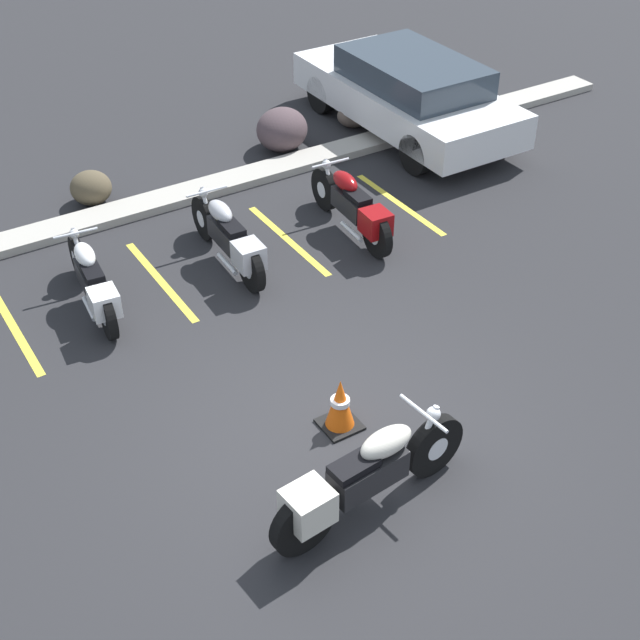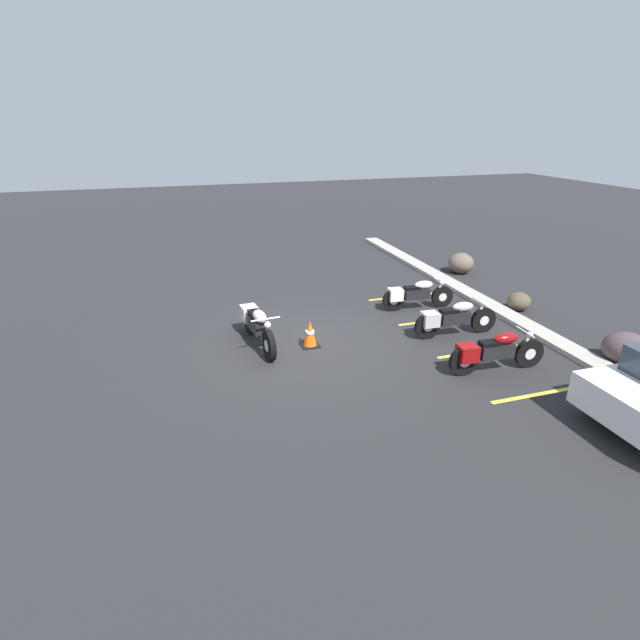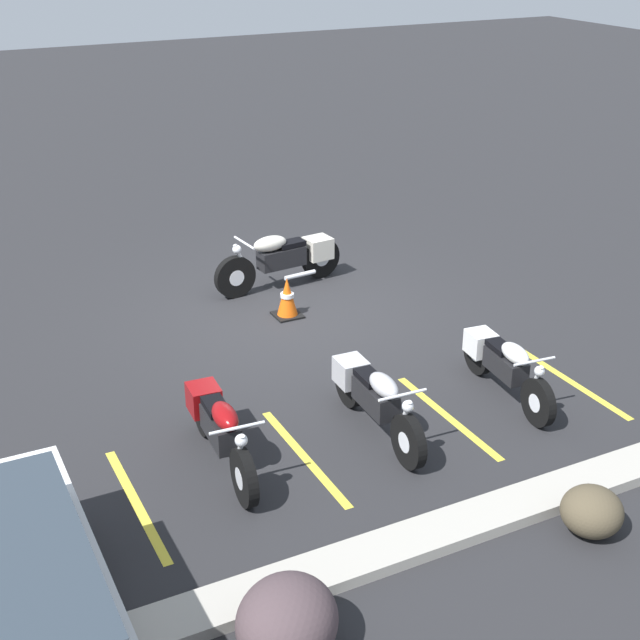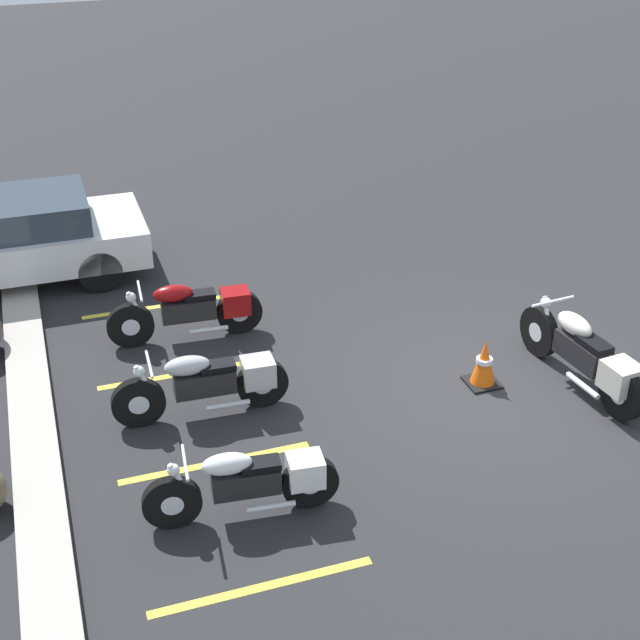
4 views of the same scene
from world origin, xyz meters
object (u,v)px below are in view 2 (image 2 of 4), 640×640
landscape_rock_1 (519,301)px  parked_bike_1 (452,318)px  traffic_cone (310,334)px  motorcycle_cream_featured (257,324)px  parked_bike_2 (493,352)px  landscape_rock_3 (626,348)px  parked_bike_0 (415,294)px  landscape_rock_2 (461,263)px

landscape_rock_1 → parked_bike_1: bearing=-70.1°
landscape_rock_1 → traffic_cone: (0.49, -5.89, 0.04)m
motorcycle_cream_featured → parked_bike_1: (0.92, 4.40, -0.04)m
motorcycle_cream_featured → parked_bike_2: 5.03m
parked_bike_1 → traffic_cone: parked_bike_1 is taller
parked_bike_2 → landscape_rock_3: bearing=-6.6°
parked_bike_0 → parked_bike_2: 3.65m
parked_bike_2 → parked_bike_0: bearing=91.0°
parked_bike_1 → traffic_cone: 3.34m
landscape_rock_3 → parked_bike_0: bearing=-147.3°
motorcycle_cream_featured → landscape_rock_2: motorcycle_cream_featured is taller
motorcycle_cream_featured → landscape_rock_3: size_ratio=2.42×
parked_bike_2 → landscape_rock_3: 2.90m
parked_bike_1 → parked_bike_2: bearing=-93.2°
landscape_rock_2 → landscape_rock_1: bearing=-6.8°
motorcycle_cream_featured → parked_bike_1: 4.49m
landscape_rock_2 → landscape_rock_3: (6.72, -0.33, 0.00)m
landscape_rock_1 → landscape_rock_3: 3.26m
parked_bike_0 → parked_bike_2: bearing=-86.9°
landscape_rock_1 → landscape_rock_2: size_ratio=0.74×
parked_bike_1 → landscape_rock_2: parked_bike_1 is taller
parked_bike_2 → landscape_rock_1: (-2.74, 2.76, -0.19)m
parked_bike_1 → parked_bike_0: bearing=92.5°
parked_bike_0 → landscape_rock_1: size_ratio=3.26×
landscape_rock_1 → landscape_rock_3: size_ratio=0.65×
landscape_rock_3 → traffic_cone: landscape_rock_3 is taller
parked_bike_0 → parked_bike_2: parked_bike_2 is taller
motorcycle_cream_featured → parked_bike_0: motorcycle_cream_featured is taller
motorcycle_cream_featured → landscape_rock_2: size_ratio=2.73×
motorcycle_cream_featured → landscape_rock_3: motorcycle_cream_featured is taller
motorcycle_cream_featured → landscape_rock_1: size_ratio=3.71×
parked_bike_0 → landscape_rock_2: (-2.55, 3.01, -0.07)m
landscape_rock_1 → landscape_rock_2: landscape_rock_2 is taller
parked_bike_0 → landscape_rock_3: 4.95m
parked_bike_1 → motorcycle_cream_featured: bearing=170.5°
parked_bike_1 → parked_bike_2: (1.81, -0.18, 0.00)m
parked_bike_2 → landscape_rock_2: (-6.20, 3.18, -0.10)m
motorcycle_cream_featured → parked_bike_0: size_ratio=1.14×
traffic_cone → parked_bike_1: bearing=82.3°
traffic_cone → motorcycle_cream_featured: bearing=-113.4°
landscape_rock_1 → landscape_rock_3: landscape_rock_3 is taller
landscape_rock_2 → parked_bike_2: bearing=-27.1°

